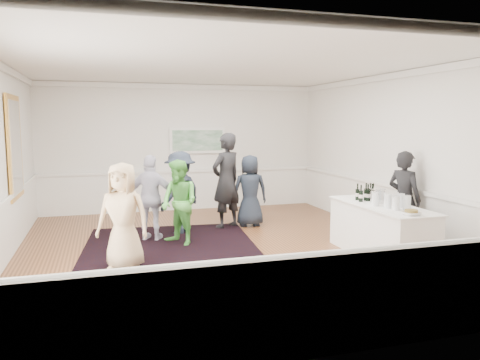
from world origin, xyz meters
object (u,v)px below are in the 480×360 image
object	(u,v)px
guest_dark_b	(226,181)
nut_bowl	(411,212)
guest_dark_a	(180,193)
guest_green	(179,203)
guest_tan	(123,217)
guest_lilac	(151,198)
bartender	(404,199)
serving_table	(381,230)
guest_navy	(250,191)
ice_bucket	(377,196)

from	to	relation	value
guest_dark_b	nut_bowl	size ratio (longest dim) A/B	7.45
guest_dark_b	nut_bowl	bearing A→B (deg)	87.94
guest_dark_a	nut_bowl	world-z (taller)	guest_dark_a
guest_green	nut_bowl	size ratio (longest dim) A/B	5.77
guest_tan	guest_lilac	xyz separation A→B (m)	(0.60, 1.68, -0.01)
bartender	serving_table	bearing A→B (deg)	98.33
bartender	guest_navy	distance (m)	3.22
bartender	guest_tan	world-z (taller)	bartender
guest_navy	ice_bucket	distance (m)	3.02
bartender	ice_bucket	distance (m)	0.75
guest_tan	guest_dark_a	xyz separation A→B (m)	(1.22, 2.10, 0.01)
guest_green	ice_bucket	world-z (taller)	guest_green
serving_table	guest_tan	world-z (taller)	guest_tan
guest_dark_b	guest_navy	size ratio (longest dim) A/B	1.30
guest_lilac	guest_navy	world-z (taller)	guest_lilac
guest_dark_a	nut_bowl	size ratio (longest dim) A/B	6.14
guest_green	nut_bowl	world-z (taller)	guest_green
bartender	nut_bowl	bearing A→B (deg)	126.44
guest_navy	nut_bowl	distance (m)	3.95
guest_green	guest_dark_a	bearing A→B (deg)	137.82
guest_green	bartender	bearing A→B (deg)	39.78
guest_dark_a	nut_bowl	distance (m)	4.51
bartender	guest_dark_b	distance (m)	3.60
guest_dark_a	nut_bowl	bearing A→B (deg)	86.97
serving_table	guest_dark_b	bearing A→B (deg)	124.06
guest_navy	guest_lilac	bearing A→B (deg)	22.64
bartender	guest_dark_b	size ratio (longest dim) A/B	0.86
guest_dark_b	ice_bucket	xyz separation A→B (m)	(1.95, -2.65, -0.02)
guest_green	guest_navy	world-z (taller)	guest_green
guest_navy	nut_bowl	bearing A→B (deg)	115.34
guest_lilac	guest_dark_b	bearing A→B (deg)	-133.29
serving_table	bartender	xyz separation A→B (m)	(0.73, 0.42, 0.43)
guest_green	ice_bucket	distance (m)	3.50
serving_table	guest_dark_a	world-z (taller)	guest_dark_a
serving_table	guest_navy	bearing A→B (deg)	116.13
guest_dark_b	bartender	bearing A→B (deg)	109.32
guest_dark_a	guest_navy	size ratio (longest dim) A/B	1.07
guest_green	guest_dark_b	size ratio (longest dim) A/B	0.77
guest_dark_a	guest_navy	xyz separation A→B (m)	(1.55, 0.23, -0.06)
guest_tan	serving_table	bearing A→B (deg)	16.07
guest_tan	ice_bucket	size ratio (longest dim) A/B	6.33
serving_table	guest_navy	xyz separation A→B (m)	(-1.39, 2.84, 0.33)
guest_lilac	guest_green	bearing A→B (deg)	158.98
guest_navy	nut_bowl	xyz separation A→B (m)	(1.31, -3.72, 0.14)
guest_tan	guest_dark_b	distance (m)	3.24
guest_lilac	guest_navy	xyz separation A→B (m)	(2.17, 0.65, -0.04)
guest_green	guest_dark_a	xyz separation A→B (m)	(0.17, 0.89, 0.05)
bartender	ice_bucket	bearing A→B (deg)	86.89
guest_navy	nut_bowl	world-z (taller)	guest_navy
ice_bucket	guest_dark_b	bearing A→B (deg)	126.32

